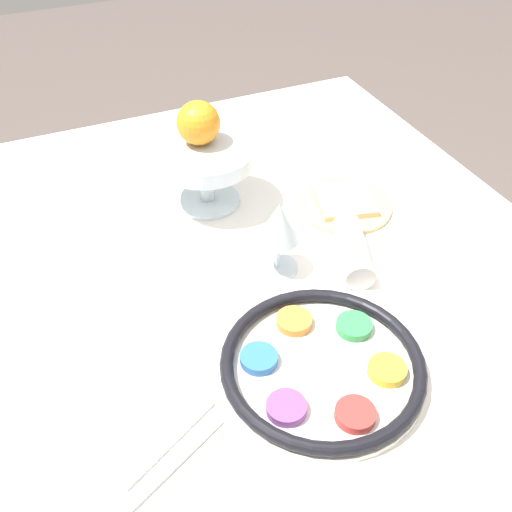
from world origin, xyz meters
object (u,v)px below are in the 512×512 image
wine_glass (276,226)px  bread_plate (344,204)px  fruit_stand (206,161)px  napkin_roll (353,250)px  orange_fruit (198,123)px  seder_plate (322,365)px

wine_glass → bread_plate: bearing=-61.1°
fruit_stand → napkin_roll: (-0.27, -0.17, -0.07)m
orange_fruit → bread_plate: (-0.15, -0.24, -0.16)m
bread_plate → fruit_stand: bearing=62.9°
seder_plate → bread_plate: bearing=-34.3°
seder_plate → fruit_stand: (0.46, 0.01, 0.08)m
orange_fruit → fruit_stand: bearing=-176.8°
wine_glass → napkin_roll: (-0.04, -0.13, -0.07)m
wine_glass → orange_fruit: bearing=8.8°
orange_fruit → bread_plate: orange_fruit is taller
fruit_stand → orange_fruit: (0.02, 0.00, 0.07)m
wine_glass → fruit_stand: wine_glass is taller
fruit_stand → orange_fruit: bearing=3.2°
wine_glass → bread_plate: size_ratio=0.74×
orange_fruit → wine_glass: bearing=-171.2°
seder_plate → napkin_roll: napkin_roll is taller
fruit_stand → bread_plate: size_ratio=1.01×
seder_plate → bread_plate: seder_plate is taller
seder_plate → napkin_roll: size_ratio=1.88×
orange_fruit → napkin_roll: bearing=-149.6°
wine_glass → bread_plate: (0.11, -0.20, -0.09)m
wine_glass → orange_fruit: 0.27m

